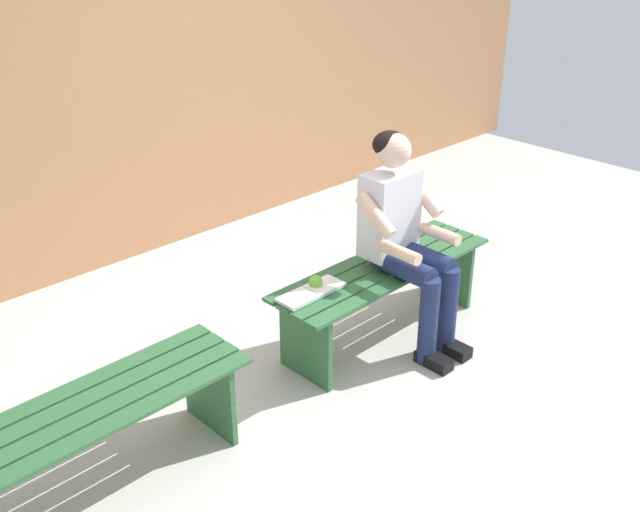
{
  "coord_description": "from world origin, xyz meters",
  "views": [
    {
      "loc": [
        2.95,
        2.52,
        2.45
      ],
      "look_at": [
        0.67,
        0.15,
        0.82
      ],
      "focal_mm": 41.14,
      "sensor_mm": 36.0,
      "label": 1
    }
  ],
  "objects_px": {
    "bench_near": "(383,284)",
    "book_open": "(311,293)",
    "bench_far": "(91,429)",
    "apple": "(316,282)",
    "person_seated": "(405,233)"
  },
  "relations": [
    {
      "from": "bench_far",
      "to": "person_seated",
      "type": "xyz_separation_m",
      "value": [
        -1.97,
        0.1,
        0.36
      ]
    },
    {
      "from": "person_seated",
      "to": "book_open",
      "type": "distance_m",
      "value": 0.65
    },
    {
      "from": "bench_near",
      "to": "book_open",
      "type": "bearing_deg",
      "value": -5.25
    },
    {
      "from": "book_open",
      "to": "apple",
      "type": "bearing_deg",
      "value": -153.75
    },
    {
      "from": "bench_near",
      "to": "book_open",
      "type": "distance_m",
      "value": 0.56
    },
    {
      "from": "person_seated",
      "to": "apple",
      "type": "distance_m",
      "value": 0.6
    },
    {
      "from": "bench_far",
      "to": "person_seated",
      "type": "bearing_deg",
      "value": 177.03
    },
    {
      "from": "bench_near",
      "to": "person_seated",
      "type": "distance_m",
      "value": 0.37
    },
    {
      "from": "book_open",
      "to": "person_seated",
      "type": "bearing_deg",
      "value": 165.16
    },
    {
      "from": "bench_near",
      "to": "apple",
      "type": "bearing_deg",
      "value": -9.74
    },
    {
      "from": "bench_far",
      "to": "book_open",
      "type": "xyz_separation_m",
      "value": [
        -1.37,
        -0.05,
        0.13
      ]
    },
    {
      "from": "bench_far",
      "to": "apple",
      "type": "distance_m",
      "value": 1.45
    },
    {
      "from": "person_seated",
      "to": "book_open",
      "type": "height_order",
      "value": "person_seated"
    },
    {
      "from": "bench_far",
      "to": "person_seated",
      "type": "height_order",
      "value": "person_seated"
    },
    {
      "from": "bench_near",
      "to": "apple",
      "type": "distance_m",
      "value": 0.51
    }
  ]
}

